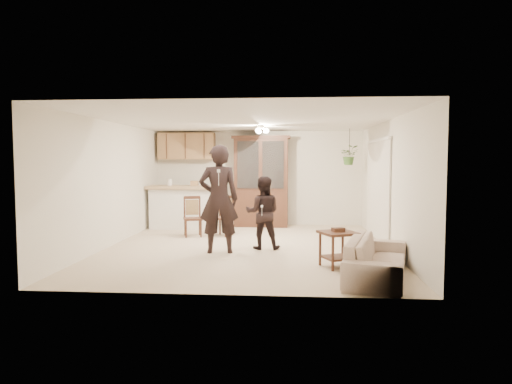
# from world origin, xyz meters

# --- Properties ---
(floor) EXTENTS (6.50, 6.50, 0.00)m
(floor) POSITION_xyz_m (0.00, 0.00, 0.00)
(floor) COLOR beige
(floor) RESTS_ON ground
(ceiling) EXTENTS (5.50, 6.50, 0.02)m
(ceiling) POSITION_xyz_m (0.00, 0.00, 2.50)
(ceiling) COLOR silver
(ceiling) RESTS_ON wall_back
(wall_back) EXTENTS (5.50, 0.02, 2.50)m
(wall_back) POSITION_xyz_m (0.00, 3.25, 1.25)
(wall_back) COLOR silver
(wall_back) RESTS_ON ground
(wall_front) EXTENTS (5.50, 0.02, 2.50)m
(wall_front) POSITION_xyz_m (0.00, -3.25, 1.25)
(wall_front) COLOR silver
(wall_front) RESTS_ON ground
(wall_left) EXTENTS (0.02, 6.50, 2.50)m
(wall_left) POSITION_xyz_m (-2.75, 0.00, 1.25)
(wall_left) COLOR silver
(wall_left) RESTS_ON ground
(wall_right) EXTENTS (0.02, 6.50, 2.50)m
(wall_right) POSITION_xyz_m (2.75, 0.00, 1.25)
(wall_right) COLOR silver
(wall_right) RESTS_ON ground
(breakfast_bar) EXTENTS (1.60, 0.55, 1.00)m
(breakfast_bar) POSITION_xyz_m (-1.85, 2.35, 0.50)
(breakfast_bar) COLOR white
(breakfast_bar) RESTS_ON floor
(bar_top) EXTENTS (1.75, 0.70, 0.08)m
(bar_top) POSITION_xyz_m (-1.85, 2.35, 1.05)
(bar_top) COLOR tan
(bar_top) RESTS_ON breakfast_bar
(upper_cabinets) EXTENTS (1.50, 0.34, 0.70)m
(upper_cabinets) POSITION_xyz_m (-1.90, 3.07, 2.10)
(upper_cabinets) COLOR brown
(upper_cabinets) RESTS_ON wall_back
(vertical_blinds) EXTENTS (0.06, 2.30, 2.10)m
(vertical_blinds) POSITION_xyz_m (2.71, 0.90, 1.10)
(vertical_blinds) COLOR beige
(vertical_blinds) RESTS_ON wall_right
(ceiling_fixture) EXTENTS (0.36, 0.36, 0.20)m
(ceiling_fixture) POSITION_xyz_m (0.20, 1.20, 2.40)
(ceiling_fixture) COLOR #FFE7BF
(ceiling_fixture) RESTS_ON ceiling
(hanging_plant) EXTENTS (0.43, 0.37, 0.48)m
(hanging_plant) POSITION_xyz_m (2.30, 2.40, 1.85)
(hanging_plant) COLOR #326026
(hanging_plant) RESTS_ON ceiling
(plant_cord) EXTENTS (0.01, 0.01, 0.65)m
(plant_cord) POSITION_xyz_m (2.30, 2.40, 2.17)
(plant_cord) COLOR #28241E
(plant_cord) RESTS_ON ceiling
(sofa) EXTENTS (1.19, 2.00, 0.73)m
(sofa) POSITION_xyz_m (2.13, -2.22, 0.37)
(sofa) COLOR beige
(sofa) RESTS_ON floor
(adult) EXTENTS (0.71, 0.53, 1.80)m
(adult) POSITION_xyz_m (-0.47, -0.59, 0.90)
(adult) COLOR black
(adult) RESTS_ON floor
(child) EXTENTS (0.66, 0.52, 1.35)m
(child) POSITION_xyz_m (0.32, -0.16, 0.68)
(child) COLOR black
(child) RESTS_ON floor
(china_hutch) EXTENTS (1.51, 0.62, 2.36)m
(china_hutch) POSITION_xyz_m (0.10, 2.91, 1.16)
(china_hutch) COLOR #3B2015
(china_hutch) RESTS_ON floor
(side_table) EXTENTS (0.70, 0.70, 0.64)m
(side_table) POSITION_xyz_m (1.62, -1.60, 0.30)
(side_table) COLOR #3B2015
(side_table) RESTS_ON floor
(chair_bar) EXTENTS (0.50, 0.50, 0.91)m
(chair_bar) POSITION_xyz_m (-1.34, 1.17, 0.26)
(chair_bar) COLOR #3B2015
(chair_bar) RESTS_ON floor
(chair_hutch_left) EXTENTS (0.53, 0.53, 0.92)m
(chair_hutch_left) POSITION_xyz_m (-0.68, 1.30, 0.26)
(chair_hutch_left) COLOR #3B2015
(chair_hutch_left) RESTS_ON floor
(chair_hutch_right) EXTENTS (0.43, 0.43, 0.91)m
(chair_hutch_right) POSITION_xyz_m (0.41, 3.00, 0.26)
(chair_hutch_right) COLOR #3B2015
(chair_hutch_right) RESTS_ON floor
(controller_adult) EXTENTS (0.08, 0.18, 0.05)m
(controller_adult) POSITION_xyz_m (-0.40, -1.05, 1.54)
(controller_adult) COLOR white
(controller_adult) RESTS_ON adult
(controller_child) EXTENTS (0.04, 0.12, 0.04)m
(controller_child) POSITION_xyz_m (0.33, -0.49, 0.87)
(controller_child) COLOR white
(controller_child) RESTS_ON child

